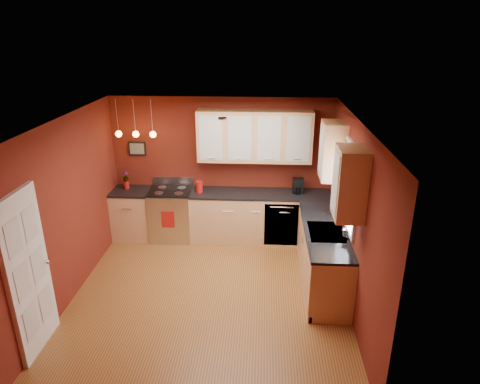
# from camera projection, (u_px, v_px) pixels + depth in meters

# --- Properties ---
(floor) EXTENTS (4.20, 4.20, 0.00)m
(floor) POSITION_uv_depth(u_px,v_px,m) (210.00, 294.00, 6.40)
(floor) COLOR #9A642D
(floor) RESTS_ON ground
(ceiling) EXTENTS (4.00, 4.20, 0.02)m
(ceiling) POSITION_uv_depth(u_px,v_px,m) (205.00, 122.00, 5.46)
(ceiling) COLOR beige
(ceiling) RESTS_ON wall_back
(wall_back) EXTENTS (4.00, 0.02, 2.60)m
(wall_back) POSITION_uv_depth(u_px,v_px,m) (222.00, 168.00, 7.88)
(wall_back) COLOR maroon
(wall_back) RESTS_ON floor
(wall_front) EXTENTS (4.00, 0.02, 2.60)m
(wall_front) POSITION_uv_depth(u_px,v_px,m) (179.00, 308.00, 3.98)
(wall_front) COLOR maroon
(wall_front) RESTS_ON floor
(wall_left) EXTENTS (0.02, 4.20, 2.60)m
(wall_left) POSITION_uv_depth(u_px,v_px,m) (67.00, 212.00, 6.03)
(wall_left) COLOR maroon
(wall_left) RESTS_ON floor
(wall_right) EXTENTS (0.02, 4.20, 2.60)m
(wall_right) POSITION_uv_depth(u_px,v_px,m) (353.00, 218.00, 5.82)
(wall_right) COLOR maroon
(wall_right) RESTS_ON floor
(base_cabinets_back_left) EXTENTS (0.70, 0.60, 0.90)m
(base_cabinets_back_left) POSITION_uv_depth(u_px,v_px,m) (133.00, 214.00, 8.00)
(base_cabinets_back_left) COLOR tan
(base_cabinets_back_left) RESTS_ON floor
(base_cabinets_back_right) EXTENTS (2.54, 0.60, 0.90)m
(base_cabinets_back_right) POSITION_uv_depth(u_px,v_px,m) (260.00, 218.00, 7.87)
(base_cabinets_back_right) COLOR tan
(base_cabinets_back_right) RESTS_ON floor
(base_cabinets_right) EXTENTS (0.60, 2.10, 0.90)m
(base_cabinets_right) POSITION_uv_depth(u_px,v_px,m) (322.00, 256.00, 6.57)
(base_cabinets_right) COLOR tan
(base_cabinets_right) RESTS_ON floor
(counter_back_left) EXTENTS (0.70, 0.62, 0.04)m
(counter_back_left) POSITION_uv_depth(u_px,v_px,m) (131.00, 191.00, 7.83)
(counter_back_left) COLOR black
(counter_back_left) RESTS_ON base_cabinets_back_left
(counter_back_right) EXTENTS (2.54, 0.62, 0.04)m
(counter_back_right) POSITION_uv_depth(u_px,v_px,m) (261.00, 194.00, 7.70)
(counter_back_right) COLOR black
(counter_back_right) RESTS_ON base_cabinets_back_right
(counter_right) EXTENTS (0.62, 2.10, 0.04)m
(counter_right) POSITION_uv_depth(u_px,v_px,m) (325.00, 228.00, 6.40)
(counter_right) COLOR black
(counter_right) RESTS_ON base_cabinets_right
(gas_range) EXTENTS (0.76, 0.64, 1.11)m
(gas_range) POSITION_uv_depth(u_px,v_px,m) (172.00, 214.00, 7.95)
(gas_range) COLOR silver
(gas_range) RESTS_ON floor
(dishwasher_front) EXTENTS (0.60, 0.02, 0.80)m
(dishwasher_front) POSITION_uv_depth(u_px,v_px,m) (281.00, 225.00, 7.58)
(dishwasher_front) COLOR silver
(dishwasher_front) RESTS_ON base_cabinets_back_right
(sink) EXTENTS (0.50, 0.70, 0.33)m
(sink) POSITION_uv_depth(u_px,v_px,m) (326.00, 233.00, 6.26)
(sink) COLOR #99999F
(sink) RESTS_ON counter_right
(window) EXTENTS (0.06, 1.02, 1.22)m
(window) POSITION_uv_depth(u_px,v_px,m) (350.00, 184.00, 5.96)
(window) COLOR white
(window) RESTS_ON wall_right
(door_left_wall) EXTENTS (0.12, 0.82, 2.05)m
(door_left_wall) POSITION_uv_depth(u_px,v_px,m) (29.00, 274.00, 5.02)
(door_left_wall) COLOR white
(door_left_wall) RESTS_ON floor
(upper_cabinets_back) EXTENTS (2.00, 0.35, 0.90)m
(upper_cabinets_back) POSITION_uv_depth(u_px,v_px,m) (255.00, 136.00, 7.45)
(upper_cabinets_back) COLOR tan
(upper_cabinets_back) RESTS_ON wall_back
(upper_cabinets_right) EXTENTS (0.35, 1.95, 0.90)m
(upper_cabinets_right) POSITION_uv_depth(u_px,v_px,m) (340.00, 165.00, 5.90)
(upper_cabinets_right) COLOR tan
(upper_cabinets_right) RESTS_ON wall_right
(wall_picture) EXTENTS (0.32, 0.03, 0.26)m
(wall_picture) POSITION_uv_depth(u_px,v_px,m) (137.00, 149.00, 7.82)
(wall_picture) COLOR black
(wall_picture) RESTS_ON wall_back
(pendant_lights) EXTENTS (0.71, 0.11, 0.66)m
(pendant_lights) POSITION_uv_depth(u_px,v_px,m) (136.00, 134.00, 7.37)
(pendant_lights) COLOR #99999F
(pendant_lights) RESTS_ON ceiling
(red_canister) EXTENTS (0.13, 0.13, 0.20)m
(red_canister) POSITION_uv_depth(u_px,v_px,m) (199.00, 187.00, 7.69)
(red_canister) COLOR #A71512
(red_canister) RESTS_ON counter_back_right
(red_vase) EXTENTS (0.09, 0.09, 0.15)m
(red_vase) POSITION_uv_depth(u_px,v_px,m) (126.00, 185.00, 7.88)
(red_vase) COLOR #A71512
(red_vase) RESTS_ON counter_back_left
(flowers) EXTENTS (0.12, 0.12, 0.20)m
(flowers) POSITION_uv_depth(u_px,v_px,m) (126.00, 177.00, 7.82)
(flowers) COLOR #A71512
(flowers) RESTS_ON red_vase
(coffee_maker) EXTENTS (0.20, 0.19, 0.27)m
(coffee_maker) POSITION_uv_depth(u_px,v_px,m) (298.00, 186.00, 7.65)
(coffee_maker) COLOR black
(coffee_maker) RESTS_ON counter_back_right
(soap_pump) EXTENTS (0.13, 0.13, 0.22)m
(soap_pump) POSITION_uv_depth(u_px,v_px,m) (347.00, 232.00, 6.00)
(soap_pump) COLOR silver
(soap_pump) RESTS_ON counter_right
(dish_towel) EXTENTS (0.23, 0.02, 0.31)m
(dish_towel) POSITION_uv_depth(u_px,v_px,m) (168.00, 219.00, 7.63)
(dish_towel) COLOR #A71512
(dish_towel) RESTS_ON gas_range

